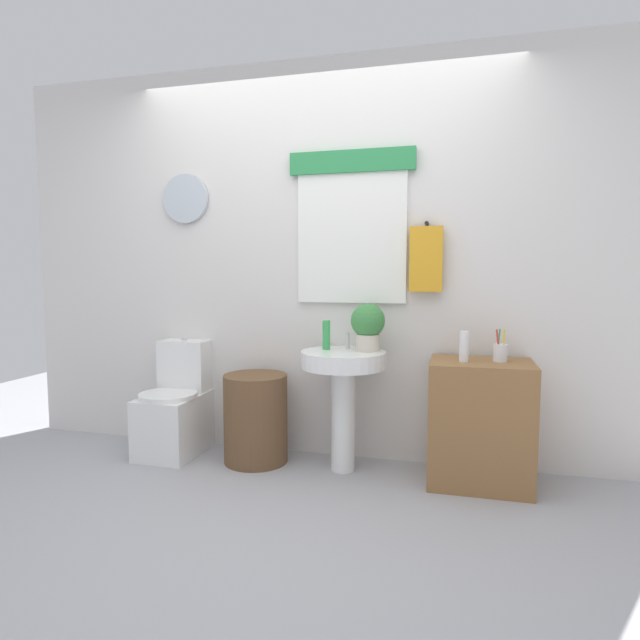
{
  "coord_description": "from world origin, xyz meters",
  "views": [
    {
      "loc": [
        0.88,
        -2.26,
        1.23
      ],
      "look_at": [
        0.08,
        0.8,
        0.94
      ],
      "focal_mm": 29.5,
      "sensor_mm": 36.0,
      "label": 1
    }
  ],
  "objects_px": {
    "soap_bottle": "(326,335)",
    "toothbrush_cup": "(500,352)",
    "pedestal_sink": "(343,380)",
    "wooden_cabinet": "(480,423)",
    "toilet": "(176,410)",
    "laundry_hamper": "(256,418)",
    "lotion_bottle": "(464,346)",
    "potted_plant": "(368,325)"
  },
  "relations": [
    {
      "from": "toilet",
      "to": "wooden_cabinet",
      "type": "bearing_deg",
      "value": -1.01
    },
    {
      "from": "laundry_hamper",
      "to": "lotion_bottle",
      "type": "height_order",
      "value": "lotion_bottle"
    },
    {
      "from": "laundry_hamper",
      "to": "pedestal_sink",
      "type": "height_order",
      "value": "pedestal_sink"
    },
    {
      "from": "soap_bottle",
      "to": "potted_plant",
      "type": "relative_size",
      "value": 0.63
    },
    {
      "from": "pedestal_sink",
      "to": "lotion_bottle",
      "type": "bearing_deg",
      "value": -3.22
    },
    {
      "from": "pedestal_sink",
      "to": "toothbrush_cup",
      "type": "height_order",
      "value": "toothbrush_cup"
    },
    {
      "from": "lotion_bottle",
      "to": "wooden_cabinet",
      "type": "bearing_deg",
      "value": 21.69
    },
    {
      "from": "soap_bottle",
      "to": "toothbrush_cup",
      "type": "distance_m",
      "value": 1.03
    },
    {
      "from": "pedestal_sink",
      "to": "lotion_bottle",
      "type": "distance_m",
      "value": 0.75
    },
    {
      "from": "potted_plant",
      "to": "wooden_cabinet",
      "type": "bearing_deg",
      "value": -5.11
    },
    {
      "from": "potted_plant",
      "to": "lotion_bottle",
      "type": "relative_size",
      "value": 1.67
    },
    {
      "from": "wooden_cabinet",
      "to": "soap_bottle",
      "type": "bearing_deg",
      "value": 176.93
    },
    {
      "from": "pedestal_sink",
      "to": "toilet",
      "type": "bearing_deg",
      "value": 178.3
    },
    {
      "from": "soap_bottle",
      "to": "potted_plant",
      "type": "distance_m",
      "value": 0.27
    },
    {
      "from": "laundry_hamper",
      "to": "soap_bottle",
      "type": "distance_m",
      "value": 0.72
    },
    {
      "from": "soap_bottle",
      "to": "toothbrush_cup",
      "type": "relative_size",
      "value": 0.99
    },
    {
      "from": "pedestal_sink",
      "to": "potted_plant",
      "type": "relative_size",
      "value": 2.55
    },
    {
      "from": "toilet",
      "to": "toothbrush_cup",
      "type": "height_order",
      "value": "toothbrush_cup"
    },
    {
      "from": "pedestal_sink",
      "to": "lotion_bottle",
      "type": "xyz_separation_m",
      "value": [
        0.71,
        -0.04,
        0.24
      ]
    },
    {
      "from": "wooden_cabinet",
      "to": "soap_bottle",
      "type": "height_order",
      "value": "soap_bottle"
    },
    {
      "from": "laundry_hamper",
      "to": "pedestal_sink",
      "type": "distance_m",
      "value": 0.64
    },
    {
      "from": "soap_bottle",
      "to": "wooden_cabinet",
      "type": "bearing_deg",
      "value": -3.07
    },
    {
      "from": "soap_bottle",
      "to": "laundry_hamper",
      "type": "bearing_deg",
      "value": -173.78
    },
    {
      "from": "laundry_hamper",
      "to": "potted_plant",
      "type": "distance_m",
      "value": 0.95
    },
    {
      "from": "toilet",
      "to": "potted_plant",
      "type": "height_order",
      "value": "potted_plant"
    },
    {
      "from": "pedestal_sink",
      "to": "toothbrush_cup",
      "type": "bearing_deg",
      "value": 1.26
    },
    {
      "from": "toilet",
      "to": "laundry_hamper",
      "type": "height_order",
      "value": "toilet"
    },
    {
      "from": "toilet",
      "to": "toothbrush_cup",
      "type": "relative_size",
      "value": 4.18
    },
    {
      "from": "wooden_cabinet",
      "to": "laundry_hamper",
      "type": "bearing_deg",
      "value": 180.0
    },
    {
      "from": "toilet",
      "to": "lotion_bottle",
      "type": "distance_m",
      "value": 1.95
    },
    {
      "from": "laundry_hamper",
      "to": "soap_bottle",
      "type": "xyz_separation_m",
      "value": [
        0.46,
        0.05,
        0.55
      ]
    },
    {
      "from": "laundry_hamper",
      "to": "potted_plant",
      "type": "height_order",
      "value": "potted_plant"
    },
    {
      "from": "soap_bottle",
      "to": "lotion_bottle",
      "type": "height_order",
      "value": "soap_bottle"
    },
    {
      "from": "potted_plant",
      "to": "toothbrush_cup",
      "type": "bearing_deg",
      "value": -2.96
    },
    {
      "from": "pedestal_sink",
      "to": "soap_bottle",
      "type": "relative_size",
      "value": 4.06
    },
    {
      "from": "laundry_hamper",
      "to": "potted_plant",
      "type": "xyz_separation_m",
      "value": [
        0.72,
        0.06,
        0.62
      ]
    },
    {
      "from": "laundry_hamper",
      "to": "wooden_cabinet",
      "type": "xyz_separation_m",
      "value": [
        1.39,
        0.0,
        0.07
      ]
    },
    {
      "from": "pedestal_sink",
      "to": "soap_bottle",
      "type": "xyz_separation_m",
      "value": [
        -0.12,
        0.05,
        0.27
      ]
    },
    {
      "from": "toothbrush_cup",
      "to": "laundry_hamper",
      "type": "bearing_deg",
      "value": -179.23
    },
    {
      "from": "toilet",
      "to": "toothbrush_cup",
      "type": "distance_m",
      "value": 2.14
    },
    {
      "from": "wooden_cabinet",
      "to": "lotion_bottle",
      "type": "distance_m",
      "value": 0.46
    },
    {
      "from": "pedestal_sink",
      "to": "lotion_bottle",
      "type": "height_order",
      "value": "lotion_bottle"
    }
  ]
}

